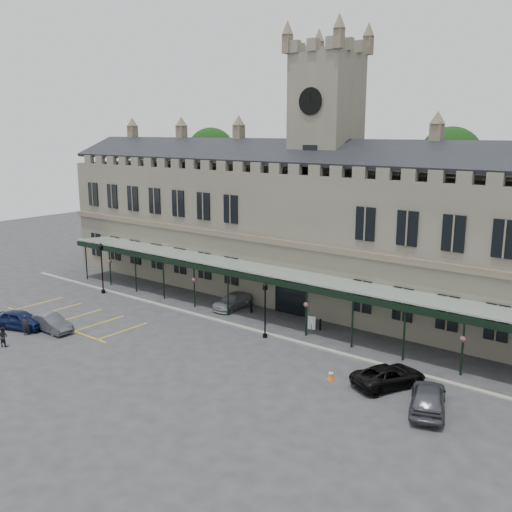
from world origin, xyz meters
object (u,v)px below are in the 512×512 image
Objects in this scene: car_van at (389,376)px; lamp_post_mid at (265,304)px; lamp_post_left at (102,263)px; person_b at (3,337)px; car_left_b at (51,323)px; car_taxi at (233,301)px; car_right_a at (428,398)px; person_a at (26,325)px; clock_tower at (325,159)px; sign_board at (312,323)px; station_building at (323,233)px; traffic_cone at (331,375)px; car_left_a at (20,320)px.

lamp_post_mid is at bearing 16.43° from car_van.
lamp_post_left reaches higher than person_b.
lamp_post_mid is at bearing -57.34° from car_left_b.
car_taxi is 0.94× the size of car_right_a.
car_right_a reaches higher than person_a.
car_right_a is at bearing -79.50° from car_left_b.
car_van is (13.00, -13.18, -12.44)m from clock_tower.
person_b reaches higher than car_left_b.
car_right_a is at bearing -45.68° from sign_board.
person_a is 2.53m from person_b.
station_building reaches higher than car_right_a.
traffic_cone is 24.12m from person_a.
person_a is at bearing -153.56° from sign_board.
person_b is at bearing -127.48° from person_a.
clock_tower reaches higher than car_right_a.
car_left_b is (-12.46, -20.38, -5.79)m from station_building.
clock_tower is 15.10m from car_taxi.
sign_board is at bearing 64.09° from lamp_post_mid.
car_taxi is at bearing 7.63° from car_van.
car_taxi is (10.00, 14.75, -0.10)m from car_left_a.
traffic_cone is at bearing -40.05° from person_a.
sign_board is at bearing 9.79° from lamp_post_left.
person_b is (-22.00, -9.93, 0.42)m from traffic_cone.
lamp_post_left is 3.14× the size of person_a.
person_a is (-26.20, -8.99, 0.14)m from car_van.
lamp_post_mid is (19.94, -0.01, -0.35)m from lamp_post_left.
person_b is at bearing -116.71° from station_building.
lamp_post_left is at bearing 23.00° from car_van.
lamp_post_mid is at bearing -158.96° from person_b.
car_left_b reaches higher than traffic_cone.
clock_tower reaches higher than car_left_a.
sign_board is at bearing -72.38° from car_left_a.
car_left_a is (-15.00, -21.68, -12.35)m from clock_tower.
station_building is 27.95m from person_b.
car_van is 3.58m from car_right_a.
person_a is (-13.20, -22.17, -12.31)m from clock_tower.
station_building is 39.50× the size of person_b.
traffic_cone is at bearing -29.09° from car_taxi.
person_b reaches higher than car_taxi.
lamp_post_mid is at bearing -80.92° from station_building.
lamp_post_left is (-18.18, -11.03, -3.47)m from station_building.
person_b is (0.16, -4.06, 0.08)m from car_left_b.
person_a reaches higher than car_left_b.
lamp_post_mid is at bearing -77.78° from car_left_a.
car_left_a is (3.18, -10.57, -2.24)m from lamp_post_left.
car_left_b is at bearing -146.70° from lamp_post_mid.
lamp_post_left is 1.05× the size of car_right_a.
person_a is (-13.20, -22.08, -5.66)m from station_building.
car_van is at bearing -178.42° from person_b.
car_left_a is at bearing 106.58° from person_a.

